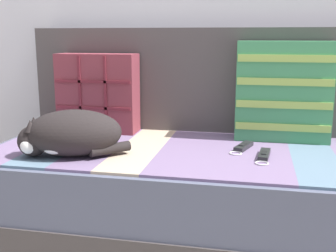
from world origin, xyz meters
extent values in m
plane|color=#A89E8E|center=(0.00, 0.00, 0.00)|extent=(14.00, 14.00, 0.00)
cube|color=#3D3838|center=(0.00, 0.13, 0.08)|extent=(1.79, 0.84, 0.16)
cube|color=#4C5166|center=(0.00, 0.13, 0.27)|extent=(1.75, 0.82, 0.21)
cube|color=slate|center=(-0.76, 0.11, 0.38)|extent=(0.17, 0.74, 0.01)
cube|color=slate|center=(-0.59, 0.11, 0.38)|extent=(0.17, 0.74, 0.01)
cube|color=slate|center=(-0.42, 0.11, 0.38)|extent=(0.17, 0.74, 0.01)
cube|color=tan|center=(-0.25, 0.11, 0.38)|extent=(0.17, 0.74, 0.01)
cube|color=slate|center=(-0.08, 0.11, 0.38)|extent=(0.17, 0.74, 0.01)
cube|color=slate|center=(0.08, 0.11, 0.38)|extent=(0.17, 0.74, 0.01)
cube|color=slate|center=(0.25, 0.11, 0.38)|extent=(0.17, 0.74, 0.01)
cube|color=slate|center=(0.42, 0.11, 0.38)|extent=(0.17, 0.74, 0.01)
cube|color=#474242|center=(0.00, 0.48, 0.63)|extent=(1.75, 0.14, 0.48)
cube|color=brown|center=(-0.53, 0.34, 0.57)|extent=(0.37, 0.13, 0.36)
cube|color=maroon|center=(-0.53, 0.27, 0.51)|extent=(0.36, 0.01, 0.01)
cube|color=maroon|center=(-0.59, 0.27, 0.57)|extent=(0.01, 0.01, 0.35)
cube|color=maroon|center=(-0.53, 0.27, 0.63)|extent=(0.36, 0.01, 0.01)
cube|color=maroon|center=(-0.47, 0.27, 0.57)|extent=(0.01, 0.01, 0.35)
cube|color=#3D8956|center=(0.31, 0.34, 0.60)|extent=(0.40, 0.13, 0.42)
cube|color=#93B751|center=(0.31, 0.27, 0.46)|extent=(0.39, 0.01, 0.03)
cube|color=#93B751|center=(0.31, 0.27, 0.55)|extent=(0.39, 0.01, 0.03)
cube|color=#93B751|center=(0.31, 0.27, 0.65)|extent=(0.39, 0.01, 0.03)
cube|color=#93B751|center=(0.31, 0.27, 0.74)|extent=(0.39, 0.01, 0.03)
ellipsoid|color=black|center=(-0.47, -0.08, 0.48)|extent=(0.40, 0.31, 0.18)
sphere|color=black|center=(-0.61, -0.13, 0.45)|extent=(0.12, 0.12, 0.12)
sphere|color=white|center=(-0.61, -0.16, 0.44)|extent=(0.06, 0.06, 0.06)
ellipsoid|color=white|center=(-0.52, -0.16, 0.45)|extent=(0.11, 0.05, 0.08)
cylinder|color=black|center=(-0.33, -0.07, 0.42)|extent=(0.14, 0.14, 0.04)
cone|color=black|center=(-0.60, -0.16, 0.51)|extent=(0.04, 0.04, 0.04)
cone|color=black|center=(-0.62, -0.10, 0.51)|extent=(0.04, 0.04, 0.04)
cube|color=black|center=(0.16, 0.15, 0.40)|extent=(0.08, 0.14, 0.02)
cube|color=black|center=(0.15, 0.14, 0.41)|extent=(0.03, 0.05, 0.00)
cube|color=black|center=(0.18, 0.21, 0.40)|extent=(0.03, 0.02, 0.02)
torus|color=silver|center=(0.13, 0.06, 0.39)|extent=(0.06, 0.06, 0.01)
cube|color=black|center=(0.24, 0.04, 0.40)|extent=(0.05, 0.14, 0.02)
cube|color=black|center=(0.24, 0.03, 0.41)|extent=(0.02, 0.05, 0.00)
cube|color=black|center=(0.24, 0.11, 0.40)|extent=(0.03, 0.01, 0.02)
torus|color=silver|center=(0.23, -0.05, 0.39)|extent=(0.05, 0.05, 0.01)
camera|label=1|loc=(0.20, -1.52, 0.83)|focal=45.00mm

